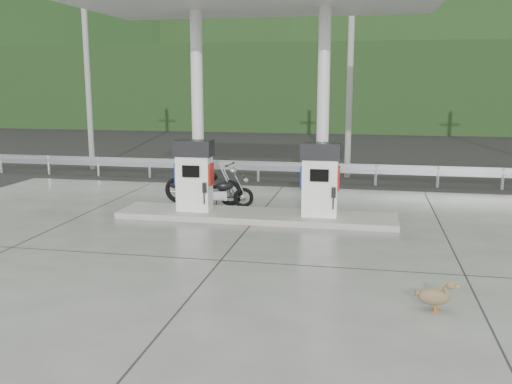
% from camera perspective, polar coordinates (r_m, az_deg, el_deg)
% --- Properties ---
extents(ground, '(160.00, 160.00, 0.00)m').
position_cam_1_polar(ground, '(12.04, -2.33, -5.52)').
color(ground, black).
rests_on(ground, ground).
extents(forecourt_apron, '(18.00, 14.00, 0.02)m').
position_cam_1_polar(forecourt_apron, '(12.04, -2.33, -5.47)').
color(forecourt_apron, slate).
rests_on(forecourt_apron, ground).
extents(pump_island, '(7.00, 1.40, 0.15)m').
position_cam_1_polar(pump_island, '(14.38, -0.02, -2.38)').
color(pump_island, gray).
rests_on(pump_island, forecourt_apron).
extents(gas_pump_left, '(0.95, 0.55, 1.80)m').
position_cam_1_polar(gas_pump_left, '(14.57, -6.20, 1.64)').
color(gas_pump_left, white).
rests_on(gas_pump_left, pump_island).
extents(gas_pump_right, '(0.95, 0.55, 1.80)m').
position_cam_1_polar(gas_pump_right, '(13.97, 6.44, 1.23)').
color(gas_pump_right, white).
rests_on(gas_pump_right, pump_island).
extents(canopy_column_left, '(0.30, 0.30, 5.00)m').
position_cam_1_polar(canopy_column_left, '(14.79, -5.87, 8.02)').
color(canopy_column_left, white).
rests_on(canopy_column_left, pump_island).
extents(canopy_column_right, '(0.30, 0.30, 5.00)m').
position_cam_1_polar(canopy_column_right, '(14.19, 6.72, 7.88)').
color(canopy_column_right, white).
rests_on(canopy_column_right, pump_island).
extents(guardrail, '(26.00, 0.16, 1.42)m').
position_cam_1_polar(guardrail, '(19.60, 3.11, 3.02)').
color(guardrail, '#A3A5AB').
rests_on(guardrail, ground).
extents(road, '(60.00, 7.00, 0.01)m').
position_cam_1_polar(road, '(23.14, 4.31, 2.45)').
color(road, black).
rests_on(road, ground).
extents(utility_pole_a, '(0.22, 0.22, 8.00)m').
position_cam_1_polar(utility_pole_a, '(23.34, -16.53, 11.96)').
color(utility_pole_a, gray).
rests_on(utility_pole_a, ground).
extents(utility_pole_b, '(0.22, 0.22, 8.00)m').
position_cam_1_polar(utility_pole_b, '(20.74, 9.42, 12.44)').
color(utility_pole_b, gray).
rests_on(utility_pole_b, ground).
extents(tree_band, '(80.00, 6.00, 6.00)m').
position_cam_1_polar(tree_band, '(41.31, 7.52, 10.29)').
color(tree_band, black).
rests_on(tree_band, ground).
extents(forested_hills, '(100.00, 40.00, 140.00)m').
position_cam_1_polar(forested_hills, '(71.36, 9.06, 8.08)').
color(forested_hills, black).
rests_on(forested_hills, ground).
extents(motorcycle_left, '(1.74, 0.98, 0.79)m').
position_cam_1_polar(motorcycle_left, '(15.57, -3.52, -0.17)').
color(motorcycle_left, black).
rests_on(motorcycle_left, forecourt_apron).
extents(motorcycle_right, '(2.22, 0.85, 1.03)m').
position_cam_1_polar(motorcycle_right, '(16.10, -5.31, 0.61)').
color(motorcycle_right, black).
rests_on(motorcycle_right, forecourt_apron).
extents(duck, '(0.58, 0.17, 0.41)m').
position_cam_1_polar(duck, '(9.11, 17.35, -10.04)').
color(duck, brown).
rests_on(duck, forecourt_apron).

